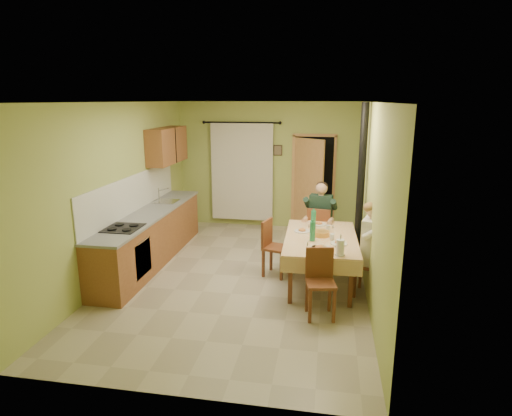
% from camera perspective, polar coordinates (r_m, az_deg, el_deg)
% --- Properties ---
extents(floor, '(4.00, 6.00, 0.01)m').
position_cam_1_polar(floor, '(7.17, -2.13, -9.06)').
color(floor, tan).
rests_on(floor, ground).
extents(room_shell, '(4.04, 6.04, 2.82)m').
position_cam_1_polar(room_shell, '(6.66, -2.28, 5.48)').
color(room_shell, '#ABBA5F').
rests_on(room_shell, ground).
extents(kitchen_run, '(0.64, 3.64, 1.56)m').
position_cam_1_polar(kitchen_run, '(7.86, -13.86, -3.61)').
color(kitchen_run, brown).
rests_on(kitchen_run, ground).
extents(upper_cabinets, '(0.35, 1.40, 0.70)m').
position_cam_1_polar(upper_cabinets, '(8.78, -11.75, 8.17)').
color(upper_cabinets, brown).
rests_on(upper_cabinets, room_shell).
extents(curtain, '(1.70, 0.07, 2.22)m').
position_cam_1_polar(curtain, '(9.66, -1.88, 4.87)').
color(curtain, black).
rests_on(curtain, ground).
extents(doorway, '(0.96, 0.58, 2.15)m').
position_cam_1_polar(doorway, '(9.46, 7.33, 3.26)').
color(doorway, black).
rests_on(doorway, ground).
extents(dining_table, '(1.17, 1.89, 0.76)m').
position_cam_1_polar(dining_table, '(6.87, 8.55, -6.84)').
color(dining_table, tan).
rests_on(dining_table, ground).
extents(tableware, '(0.83, 1.63, 0.33)m').
position_cam_1_polar(tableware, '(6.63, 8.69, -3.55)').
color(tableware, white).
rests_on(tableware, dining_table).
extents(chair_far, '(0.47, 0.47, 0.97)m').
position_cam_1_polar(chair_far, '(7.92, 8.41, -4.65)').
color(chair_far, brown).
rests_on(chair_far, ground).
extents(chair_near, '(0.43, 0.43, 0.92)m').
position_cam_1_polar(chair_near, '(5.88, 8.54, -11.58)').
color(chair_near, brown).
rests_on(chair_near, ground).
extents(chair_right, '(0.53, 0.53, 0.99)m').
position_cam_1_polar(chair_right, '(6.63, 15.14, -8.84)').
color(chair_right, brown).
rests_on(chair_right, ground).
extents(chair_left, '(0.47, 0.47, 0.93)m').
position_cam_1_polar(chair_left, '(7.11, 2.59, -6.74)').
color(chair_left, brown).
rests_on(chair_left, ground).
extents(man_far, '(0.62, 0.52, 1.39)m').
position_cam_1_polar(man_far, '(7.76, 8.59, -0.50)').
color(man_far, '#192D23').
rests_on(man_far, chair_far).
extents(man_right, '(0.56, 0.64, 1.39)m').
position_cam_1_polar(man_right, '(6.43, 15.35, -3.99)').
color(man_right, silver).
rests_on(man_right, chair_right).
extents(stove_flue, '(0.24, 0.24, 2.80)m').
position_cam_1_polar(stove_flue, '(7.29, 13.58, -0.54)').
color(stove_flue, black).
rests_on(stove_flue, ground).
extents(picture_back, '(0.19, 0.03, 0.23)m').
position_cam_1_polar(picture_back, '(9.54, 2.94, 7.69)').
color(picture_back, black).
rests_on(picture_back, room_shell).
extents(picture_right, '(0.03, 0.31, 0.21)m').
position_cam_1_polar(picture_right, '(7.72, 14.19, 6.49)').
color(picture_right, brown).
rests_on(picture_right, room_shell).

